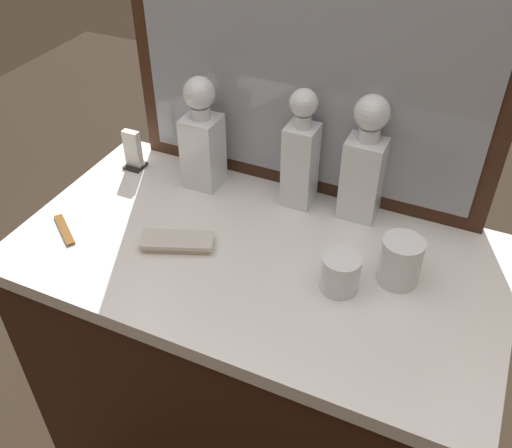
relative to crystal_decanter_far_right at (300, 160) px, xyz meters
name	(u,v)px	position (x,y,z in m)	size (l,w,h in m)	color
dresser	(256,380)	(-0.02, -0.22, -0.60)	(1.10, 0.60, 0.95)	#381E11
dresser_mirror	(310,39)	(-0.02, 0.06, 0.27)	(0.91, 0.03, 0.78)	#381E11
crystal_decanter_far_right	(300,160)	(0.00, 0.00, 0.00)	(0.07, 0.07, 0.30)	white
crystal_decanter_far_left	(203,143)	(-0.25, -0.03, 0.00)	(0.09, 0.09, 0.29)	white
crystal_decanter_left	(364,169)	(0.15, 0.02, 0.00)	(0.09, 0.09, 0.31)	white
crystal_tumbler_far_right	(400,263)	(0.29, -0.18, -0.07)	(0.09, 0.09, 0.11)	white
crystal_tumbler_left	(340,275)	(0.19, -0.25, -0.09)	(0.08, 0.08, 0.08)	white
silver_brush_far_right	(177,242)	(-0.19, -0.28, -0.11)	(0.18, 0.12, 0.02)	#B7A88C
tortoiseshell_comb	(64,230)	(-0.46, -0.34, -0.12)	(0.11, 0.09, 0.01)	brown
napkin_holder	(133,152)	(-0.46, -0.04, -0.08)	(0.05, 0.05, 0.11)	black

